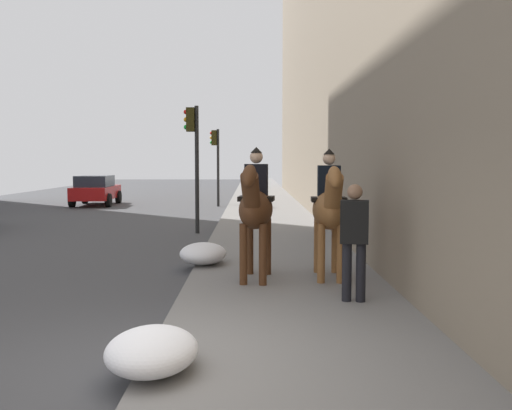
{
  "coord_description": "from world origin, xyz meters",
  "views": [
    {
      "loc": [
        -5.79,
        -1.12,
        2.16
      ],
      "look_at": [
        4.0,
        -1.19,
        1.4
      ],
      "focal_mm": 40.44,
      "sensor_mm": 36.0,
      "label": 1
    }
  ],
  "objects_px": {
    "traffic_light_near_curb": "(194,148)",
    "traffic_light_far_curb": "(216,155)",
    "car_mid_lane": "(96,190)",
    "mounted_horse_far": "(329,208)",
    "pedestrian_greeting": "(354,234)",
    "mounted_horse_near": "(256,207)"
  },
  "relations": [
    {
      "from": "mounted_horse_near",
      "to": "pedestrian_greeting",
      "type": "height_order",
      "value": "mounted_horse_near"
    },
    {
      "from": "mounted_horse_far",
      "to": "traffic_light_near_curb",
      "type": "bearing_deg",
      "value": -154.46
    },
    {
      "from": "mounted_horse_near",
      "to": "mounted_horse_far",
      "type": "height_order",
      "value": "mounted_horse_near"
    },
    {
      "from": "traffic_light_far_curb",
      "to": "pedestrian_greeting",
      "type": "bearing_deg",
      "value": -170.45
    },
    {
      "from": "car_mid_lane",
      "to": "traffic_light_far_curb",
      "type": "bearing_deg",
      "value": -99.02
    },
    {
      "from": "traffic_light_near_curb",
      "to": "traffic_light_far_curb",
      "type": "xyz_separation_m",
      "value": [
        10.02,
        -0.03,
        -0.09
      ]
    },
    {
      "from": "mounted_horse_near",
      "to": "pedestrian_greeting",
      "type": "xyz_separation_m",
      "value": [
        -1.48,
        -1.41,
        -0.28
      ]
    },
    {
      "from": "car_mid_lane",
      "to": "traffic_light_near_curb",
      "type": "relative_size",
      "value": 1.04
    },
    {
      "from": "pedestrian_greeting",
      "to": "traffic_light_far_curb",
      "type": "distance_m",
      "value": 19.11
    },
    {
      "from": "mounted_horse_far",
      "to": "pedestrian_greeting",
      "type": "bearing_deg",
      "value": 7.57
    },
    {
      "from": "mounted_horse_far",
      "to": "car_mid_lane",
      "type": "relative_size",
      "value": 0.58
    },
    {
      "from": "mounted_horse_near",
      "to": "traffic_light_far_curb",
      "type": "height_order",
      "value": "traffic_light_far_curb"
    },
    {
      "from": "mounted_horse_near",
      "to": "traffic_light_near_curb",
      "type": "distance_m",
      "value": 7.59
    },
    {
      "from": "mounted_horse_far",
      "to": "traffic_light_near_curb",
      "type": "xyz_separation_m",
      "value": [
        7.15,
        3.04,
        1.17
      ]
    },
    {
      "from": "traffic_light_near_curb",
      "to": "traffic_light_far_curb",
      "type": "bearing_deg",
      "value": -0.14
    },
    {
      "from": "mounted_horse_far",
      "to": "mounted_horse_near",
      "type": "bearing_deg",
      "value": -80.92
    },
    {
      "from": "mounted_horse_far",
      "to": "car_mid_lane",
      "type": "height_order",
      "value": "mounted_horse_far"
    },
    {
      "from": "mounted_horse_far",
      "to": "pedestrian_greeting",
      "type": "height_order",
      "value": "mounted_horse_far"
    },
    {
      "from": "car_mid_lane",
      "to": "traffic_light_far_curb",
      "type": "relative_size",
      "value": 1.08
    },
    {
      "from": "car_mid_lane",
      "to": "traffic_light_far_curb",
      "type": "distance_m",
      "value": 6.12
    },
    {
      "from": "traffic_light_near_curb",
      "to": "pedestrian_greeting",
      "type": "bearing_deg",
      "value": -160.04
    },
    {
      "from": "mounted_horse_far",
      "to": "traffic_light_far_curb",
      "type": "bearing_deg",
      "value": -167.55
    }
  ]
}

